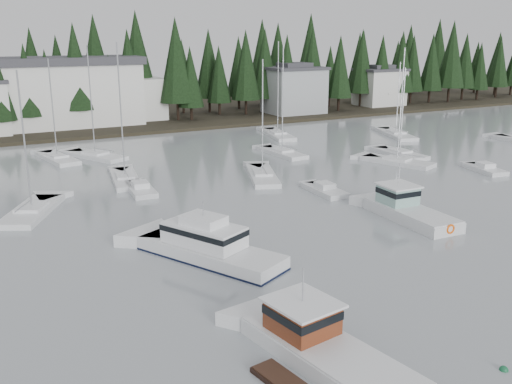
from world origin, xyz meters
TOP-DOWN VIEW (x-y plane):
  - far_shore_land at (0.00, 97.00)m, footprint 240.00×54.00m
  - conifer_treeline at (0.00, 86.00)m, footprint 200.00×22.00m
  - house_east_a at (36.00, 78.00)m, footprint 10.60×8.48m
  - house_east_b at (58.00, 80.00)m, footprint 9.54×7.42m
  - harbor_inn at (-2.96, 82.34)m, footprint 29.50×11.50m
  - lobster_boat_brown at (-6.57, 5.82)m, footprint 5.95×10.11m
  - cabin_cruiser_center at (-6.24, 20.08)m, footprint 7.93×11.30m
  - lobster_boat_teal at (12.02, 20.45)m, footprint 3.56×9.23m
  - sailboat_0 at (22.18, 60.02)m, footprint 4.86×10.50m
  - sailboat_1 at (7.90, 38.43)m, footprint 5.93×9.92m
  - sailboat_3 at (38.21, 51.94)m, footprint 5.93×10.79m
  - sailboat_4 at (28.83, 40.43)m, footprint 2.78×8.03m
  - sailboat_7 at (-10.16, 57.83)m, footprint 4.22×9.35m
  - sailboat_9 at (-5.55, 43.91)m, footprint 4.00×9.39m
  - sailboat_10 at (-15.70, 36.47)m, footprint 6.65×9.21m
  - sailboat_11 at (15.88, 47.88)m, footprint 3.01×8.42m
  - sailboat_12 at (25.38, 36.94)m, footprint 5.73×9.11m
  - sailboat_13 at (-5.71, 57.19)m, footprint 6.62×9.53m
  - runabout_1 at (10.41, 30.27)m, footprint 2.44×5.69m
  - runabout_2 at (31.43, 29.27)m, footprint 3.24×5.72m
  - runabout_4 at (-5.36, 39.01)m, footprint 2.70×6.20m
  - mooring_buoy_green at (0.50, 1.22)m, footprint 0.42×0.42m

SIDE VIEW (x-z plane):
  - far_shore_land at x=0.00m, z-range -0.50..0.50m
  - conifer_treeline at x=0.00m, z-range -10.00..10.00m
  - mooring_buoy_green at x=0.50m, z-range -0.21..0.21m
  - sailboat_3 at x=38.21m, z-range -5.69..5.80m
  - sailboat_4 at x=28.83m, z-range -5.69..5.81m
  - sailboat_10 at x=-15.70m, z-range -6.29..6.42m
  - sailboat_1 at x=7.90m, z-range -6.44..6.57m
  - sailboat_7 at x=-10.16m, z-range -6.29..6.43m
  - sailboat_0 at x=22.18m, z-range -7.14..7.29m
  - sailboat_13 at x=-5.71m, z-range -7.02..7.18m
  - sailboat_12 at x=25.38m, z-range -6.91..7.07m
  - sailboat_9 at x=-5.55m, z-range -7.28..7.46m
  - sailboat_11 at x=15.88m, z-range -7.09..7.28m
  - runabout_1 at x=10.41m, z-range -0.58..0.84m
  - runabout_2 at x=31.43m, z-range -0.58..0.84m
  - runabout_4 at x=-5.36m, z-range -0.58..0.84m
  - lobster_boat_brown at x=-6.57m, z-range -1.86..2.95m
  - lobster_boat_teal at x=12.02m, z-range -1.92..3.13m
  - cabin_cruiser_center at x=-6.24m, z-range -1.64..3.05m
  - house_east_b at x=58.00m, z-range 0.28..8.53m
  - house_east_a at x=36.00m, z-range 0.28..9.53m
  - harbor_inn at x=-2.96m, z-range 0.33..11.23m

